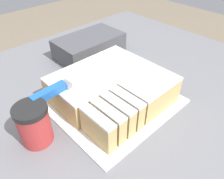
% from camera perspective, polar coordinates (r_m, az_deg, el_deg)
% --- Properties ---
extents(cake_board, '(0.36, 0.34, 0.01)m').
position_cam_1_polar(cake_board, '(0.69, 0.00, -3.00)').
color(cake_board, white).
rests_on(cake_board, countertop).
extents(cake, '(0.30, 0.28, 0.09)m').
position_cam_1_polar(cake, '(0.66, 0.03, 0.33)').
color(cake, tan).
rests_on(cake, cake_board).
extents(knife, '(0.32, 0.04, 0.02)m').
position_cam_1_polar(knife, '(0.60, -12.68, 0.87)').
color(knife, silver).
rests_on(knife, cake).
extents(coffee_cup, '(0.08, 0.08, 0.11)m').
position_cam_1_polar(coffee_cup, '(0.58, -19.68, -8.54)').
color(coffee_cup, '#B23333').
rests_on(coffee_cup, countertop).
extents(storage_box, '(0.27, 0.16, 0.08)m').
position_cam_1_polar(storage_box, '(0.92, -5.91, 11.26)').
color(storage_box, '#47474C').
rests_on(storage_box, countertop).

